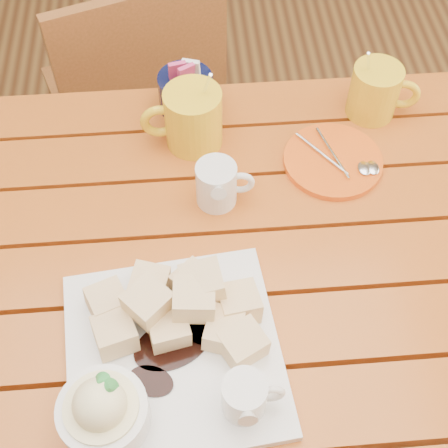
{
  "coord_description": "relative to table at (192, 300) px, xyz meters",
  "views": [
    {
      "loc": [
        0.01,
        -0.5,
        1.55
      ],
      "look_at": [
        0.05,
        0.02,
        0.82
      ],
      "focal_mm": 50.0,
      "sensor_mm": 36.0,
      "label": 1
    }
  ],
  "objects": [
    {
      "name": "chair_far",
      "position": [
        -0.11,
        0.69,
        -0.19
      ],
      "size": [
        0.49,
        0.49,
        0.82
      ],
      "rotation": [
        0.0,
        0.0,
        3.48
      ],
      "color": "brown",
      "rests_on": "ground"
    },
    {
      "name": "table",
      "position": [
        0.0,
        0.0,
        0.0
      ],
      "size": [
        1.2,
        0.79,
        0.75
      ],
      "color": "#9C4514",
      "rests_on": "ground"
    },
    {
      "name": "coffee_mug_left",
      "position": [
        0.02,
        0.26,
        0.16
      ],
      "size": [
        0.14,
        0.1,
        0.16
      ],
      "rotation": [
        0.0,
        0.0,
        0.05
      ],
      "color": "yellow",
      "rests_on": "table"
    },
    {
      "name": "coffee_mug_right",
      "position": [
        0.34,
        0.3,
        0.16
      ],
      "size": [
        0.12,
        0.09,
        0.14
      ],
      "rotation": [
        0.0,
        0.0,
        -0.24
      ],
      "color": "yellow",
      "rests_on": "table"
    },
    {
      "name": "orange_saucer",
      "position": [
        0.25,
        0.19,
        0.11
      ],
      "size": [
        0.17,
        0.17,
        0.02
      ],
      "rotation": [
        0.0,
        0.0,
        0.43
      ],
      "color": "#F05B14",
      "rests_on": "table"
    },
    {
      "name": "ground",
      "position": [
        0.0,
        -0.0,
        -0.64
      ],
      "size": [
        5.0,
        5.0,
        0.0
      ],
      "primitive_type": "plane",
      "color": "#512D17",
      "rests_on": "ground"
    },
    {
      "name": "dessert_plate",
      "position": [
        -0.04,
        -0.16,
        0.14
      ],
      "size": [
        0.31,
        0.31,
        0.12
      ],
      "rotation": [
        0.0,
        0.0,
        0.1
      ],
      "color": "white",
      "rests_on": "table"
    },
    {
      "name": "sugar_caddy",
      "position": [
        0.01,
        0.34,
        0.15
      ],
      "size": [
        0.1,
        0.1,
        0.11
      ],
      "color": "black",
      "rests_on": "table"
    },
    {
      "name": "cream_pitcher",
      "position": [
        0.05,
        0.12,
        0.15
      ],
      "size": [
        0.09,
        0.08,
        0.08
      ],
      "rotation": [
        0.0,
        0.0,
        -0.05
      ],
      "color": "white",
      "rests_on": "table"
    }
  ]
}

